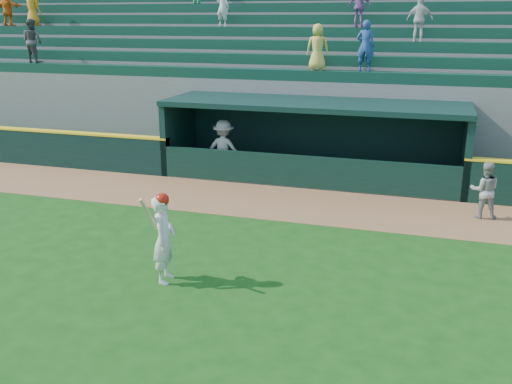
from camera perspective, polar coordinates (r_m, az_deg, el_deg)
ground at (r=11.51m, az=-2.38°, el=-8.44°), size 120.00×120.00×0.00m
warning_track at (r=15.89m, az=3.51°, el=-1.14°), size 40.00×3.00×0.01m
dugout_player_front at (r=15.65m, az=21.89°, el=0.17°), size 0.76×0.62×1.48m
dugout_player_inside at (r=18.27m, az=-3.24°, el=4.29°), size 1.20×0.69×1.86m
dugout at (r=18.48m, az=5.90°, el=5.73°), size 9.40×2.80×2.46m
stands at (r=22.77m, az=8.27°, el=10.41°), size 34.50×6.30×7.11m
batter_at_plate at (r=11.12m, az=-9.21°, el=-4.53°), size 0.52×0.83×1.82m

